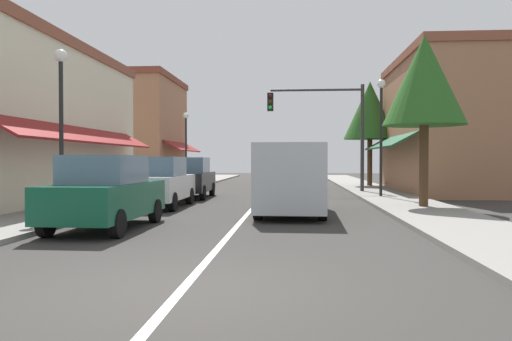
{
  "coord_description": "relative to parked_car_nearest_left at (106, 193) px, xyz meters",
  "views": [
    {
      "loc": [
        1.43,
        -6.33,
        1.66
      ],
      "look_at": [
        -0.18,
        14.87,
        1.22
      ],
      "focal_mm": 35.46,
      "sensor_mm": 36.0,
      "label": 1
    }
  ],
  "objects": [
    {
      "name": "parked_car_second_left",
      "position": [
        -0.2,
        5.55,
        0.0
      ],
      "size": [
        1.79,
        4.1,
        1.77
      ],
      "rotation": [
        0.0,
        0.0,
        0.0
      ],
      "color": "silver",
      "rests_on": "ground"
    },
    {
      "name": "storefront_right_block",
      "position": [
        12.36,
        14.59,
        2.59
      ],
      "size": [
        6.32,
        10.2,
        6.93
      ],
      "color": "#9E6B4C",
      "rests_on": "ground"
    },
    {
      "name": "parked_car_nearest_left",
      "position": [
        0.0,
        0.0,
        0.0
      ],
      "size": [
        1.85,
        4.13,
        1.77
      ],
      "rotation": [
        0.0,
        0.0,
        -0.02
      ],
      "color": "#0F4C33",
      "rests_on": "ground"
    },
    {
      "name": "ground_plane",
      "position": [
        3.06,
        12.59,
        -0.88
      ],
      "size": [
        80.0,
        80.0,
        0.0
      ],
      "primitive_type": "plane",
      "color": "#33302D"
    },
    {
      "name": "sidewalk_right",
      "position": [
        8.56,
        12.59,
        -0.82
      ],
      "size": [
        2.6,
        56.0,
        0.12
      ],
      "primitive_type": "cube",
      "color": "gray",
      "rests_on": "ground"
    },
    {
      "name": "sidewalk_left",
      "position": [
        -2.44,
        12.59,
        -0.82
      ],
      "size": [
        2.6,
        56.0,
        0.12
      ],
      "primitive_type": "cube",
      "color": "gray",
      "rests_on": "ground"
    },
    {
      "name": "storefront_left_block",
      "position": [
        -6.29,
        6.59,
        2.24
      ],
      "size": [
        6.43,
        14.2,
        6.23
      ],
      "color": "beige",
      "rests_on": "ground"
    },
    {
      "name": "traffic_signal_mast_arm",
      "position": [
        6.18,
        13.59,
        2.81
      ],
      "size": [
        4.8,
        0.5,
        5.4
      ],
      "color": "#333333",
      "rests_on": "ground"
    },
    {
      "name": "street_lamp_right_mid",
      "position": [
        8.18,
        10.13,
        2.52
      ],
      "size": [
        0.36,
        0.36,
        5.08
      ],
      "color": "black",
      "rests_on": "ground"
    },
    {
      "name": "street_lamp_left_far",
      "position": [
        -2.12,
        18.79,
        2.21
      ],
      "size": [
        0.36,
        0.36,
        4.56
      ],
      "color": "black",
      "rests_on": "ground"
    },
    {
      "name": "parked_car_third_left",
      "position": [
        -0.07,
        10.04,
        0.0
      ],
      "size": [
        1.86,
        4.14,
        1.77
      ],
      "rotation": [
        0.0,
        0.0,
        0.02
      ],
      "color": "black",
      "rests_on": "ground"
    },
    {
      "name": "lane_center_stripe",
      "position": [
        3.06,
        12.59,
        -0.88
      ],
      "size": [
        0.14,
        52.0,
        0.01
      ],
      "primitive_type": "cube",
      "color": "silver",
      "rests_on": "ground"
    },
    {
      "name": "van_in_lane",
      "position": [
        4.42,
        3.74,
        0.27
      ],
      "size": [
        2.09,
        5.22,
        2.12
      ],
      "rotation": [
        0.0,
        0.0,
        -0.02
      ],
      "color": "#B2B7BC",
      "rests_on": "ground"
    },
    {
      "name": "street_lamp_left_near",
      "position": [
        -2.1,
        2.15,
        2.35
      ],
      "size": [
        0.36,
        0.36,
        4.79
      ],
      "color": "black",
      "rests_on": "ground"
    },
    {
      "name": "tree_right_near",
      "position": [
        8.8,
        5.46,
        3.41
      ],
      "size": [
        2.73,
        2.73,
        5.82
      ],
      "color": "#4C331E",
      "rests_on": "ground"
    },
    {
      "name": "tree_right_far",
      "position": [
        9.06,
        19.26,
        3.76
      ],
      "size": [
        3.16,
        3.16,
        6.4
      ],
      "color": "#4C331E",
      "rests_on": "ground"
    },
    {
      "name": "storefront_far_left",
      "position": [
        -5.94,
        22.59,
        2.82
      ],
      "size": [
        5.74,
        8.2,
        7.38
      ],
      "color": "#9E6B4C",
      "rests_on": "ground"
    }
  ]
}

